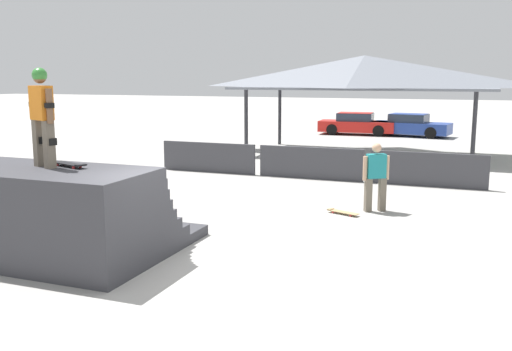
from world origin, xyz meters
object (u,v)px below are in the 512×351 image
Objects in this scene: skater_on_deck at (42,111)px; bystander_walking at (376,174)px; parked_car_red at (357,124)px; skateboard_on_deck at (70,164)px; parked_car_blue at (410,126)px; skateboard_on_ground at (342,212)px.

skater_on_deck is 1.04× the size of bystander_walking.
bystander_walking is at bearing -80.21° from parked_car_red.
bystander_walking is (5.04, 5.93, -1.79)m from skater_on_deck.
skateboard_on_deck is 25.09m from parked_car_blue.
parked_car_blue is (3.84, 24.99, -2.14)m from skater_on_deck.
skater_on_deck is 25.37m from parked_car_blue.
skateboard_on_deck is 24.76m from parked_car_red.
skateboard_on_deck reaches higher than parked_car_red.
parked_car_red is at bearing -109.21° from bystander_walking.
skater_on_deck is 2.09× the size of skateboard_on_ground.
skateboard_on_deck reaches higher than skateboard_on_ground.
skater_on_deck is 0.41× the size of parked_car_red.
bystander_walking is 19.10m from parked_car_blue.
parked_car_blue is (-1.20, 19.06, -0.35)m from bystander_walking.
parked_car_red is at bearing 107.47° from skateboard_on_deck.
parked_car_blue is at bearing 102.49° from skater_on_deck.
parked_car_red and parked_car_blue have the same top height.
parked_car_blue is (-0.50, 19.67, 0.54)m from skateboard_on_ground.
skater_on_deck reaches higher than parked_car_blue.
skater_on_deck is 2.05× the size of skateboard_on_deck.
bystander_walking reaches higher than skateboard_on_ground.
parked_car_red reaches higher than skateboard_on_ground.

